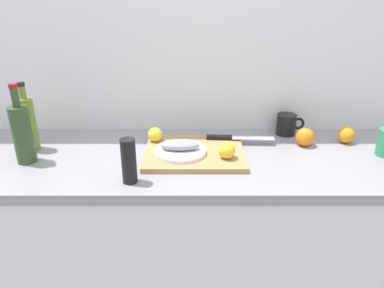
{
  "coord_description": "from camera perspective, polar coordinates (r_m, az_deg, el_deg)",
  "views": [
    {
      "loc": [
        -0.01,
        -1.33,
        1.54
      ],
      "look_at": [
        -0.0,
        0.01,
        0.95
      ],
      "focal_mm": 34.35,
      "sensor_mm": 36.0,
      "label": 1
    }
  ],
  "objects": [
    {
      "name": "orange_1",
      "position": [
        1.73,
        22.6,
        1.35
      ],
      "size": [
        0.07,
        0.07,
        0.07
      ],
      "primitive_type": "sphere",
      "color": "orange",
      "rests_on": "kitchen_counter"
    },
    {
      "name": "white_plate",
      "position": [
        1.46,
        -2.06,
        -1.12
      ],
      "size": [
        0.21,
        0.21,
        0.01
      ],
      "primitive_type": "cylinder",
      "color": "white",
      "rests_on": "cutting_board"
    },
    {
      "name": "orange_0",
      "position": [
        1.64,
        16.93,
        1.07
      ],
      "size": [
        0.08,
        0.08,
        0.08
      ],
      "primitive_type": "sphere",
      "color": "orange",
      "rests_on": "kitchen_counter"
    },
    {
      "name": "cutting_board",
      "position": [
        1.48,
        0.0,
        -1.42
      ],
      "size": [
        0.4,
        0.32,
        0.02
      ],
      "primitive_type": "cube",
      "color": "tan",
      "rests_on": "kitchen_counter"
    },
    {
      "name": "kitchen_counter",
      "position": [
        1.72,
        0.15,
        -15.53
      ],
      "size": [
        2.0,
        0.6,
        0.9
      ],
      "color": "white",
      "rests_on": "ground_plane"
    },
    {
      "name": "fish_fillet",
      "position": [
        1.45,
        -2.08,
        -0.21
      ],
      "size": [
        0.16,
        0.07,
        0.04
      ],
      "primitive_type": "ellipsoid",
      "color": "gray",
      "rests_on": "white_plate"
    },
    {
      "name": "lemon_0",
      "position": [
        1.57,
        -5.97,
        1.48
      ],
      "size": [
        0.06,
        0.06,
        0.06
      ],
      "primitive_type": "sphere",
      "color": "yellow",
      "rests_on": "cutting_board"
    },
    {
      "name": "coffee_mug_1",
      "position": [
        1.73,
        14.27,
        2.99
      ],
      "size": [
        0.13,
        0.09,
        0.09
      ],
      "color": "black",
      "rests_on": "kitchen_counter"
    },
    {
      "name": "wine_bottle",
      "position": [
        1.53,
        -25.08,
        1.54
      ],
      "size": [
        0.07,
        0.07,
        0.31
      ],
      "color": "#2D4723",
      "rests_on": "kitchen_counter"
    },
    {
      "name": "lemon_1",
      "position": [
        1.41,
        5.22,
        -0.96
      ],
      "size": [
        0.07,
        0.07,
        0.07
      ],
      "primitive_type": "sphere",
      "color": "yellow",
      "rests_on": "cutting_board"
    },
    {
      "name": "back_wall",
      "position": [
        1.68,
        0.1,
        13.79
      ],
      "size": [
        3.2,
        0.05,
        2.5
      ],
      "primitive_type": "cube",
      "color": "white",
      "rests_on": "ground_plane"
    },
    {
      "name": "chef_knife",
      "position": [
        1.59,
        5.94,
        1.0
      ],
      "size": [
        0.29,
        0.04,
        0.02
      ],
      "rotation": [
        0.0,
        0.0,
        -0.04
      ],
      "color": "silver",
      "rests_on": "cutting_board"
    },
    {
      "name": "pepper_mill",
      "position": [
        1.28,
        -9.99,
        -2.64
      ],
      "size": [
        0.05,
        0.05,
        0.16
      ],
      "primitive_type": "cylinder",
      "color": "black",
      "rests_on": "kitchen_counter"
    },
    {
      "name": "olive_oil_bottle",
      "position": [
        1.64,
        -24.31,
        2.98
      ],
      "size": [
        0.06,
        0.06,
        0.29
      ],
      "color": "olive",
      "rests_on": "kitchen_counter"
    }
  ]
}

